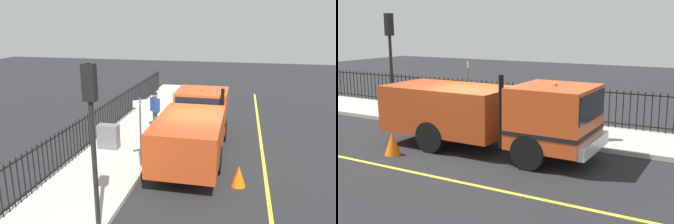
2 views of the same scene
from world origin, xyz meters
The scene contains 10 objects.
ground_plane centered at (0.00, 0.00, 0.00)m, with size 60.84×60.84×0.00m, color #232326.
sidewalk_slab centered at (3.19, 0.00, 0.07)m, with size 2.91×27.65×0.15m, color #B7B2A8.
lane_marking centered at (-2.40, 0.00, 0.00)m, with size 0.12×24.89×0.01m, color yellow.
work_truck centered at (0.25, -0.87, 1.26)m, with size 2.28×6.85×2.49m.
worker_standing centered at (2.45, -2.85, 1.26)m, with size 0.53×0.53×1.82m.
iron_fence centered at (4.52, 0.00, 0.85)m, with size 0.04×23.54×1.38m.
traffic_light_near centered at (1.92, 4.89, 3.05)m, with size 0.30×0.21×4.09m.
utility_cabinet centered at (3.67, -0.11, 0.64)m, with size 0.83×0.42×0.98m, color slate.
traffic_cone centered at (-1.49, 1.71, 0.34)m, with size 0.48×0.48×0.69m, color orange.
street_sign centered at (1.89, 1.26, 1.69)m, with size 0.42×0.32×2.49m.
Camera 1 is at (-1.38, 11.67, 5.18)m, focal length 35.64 mm.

